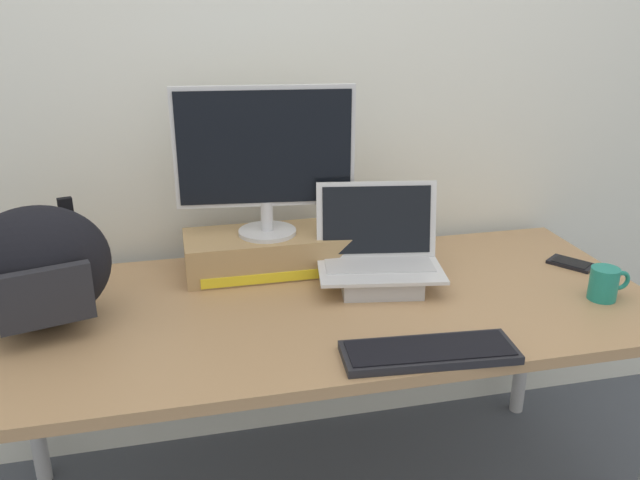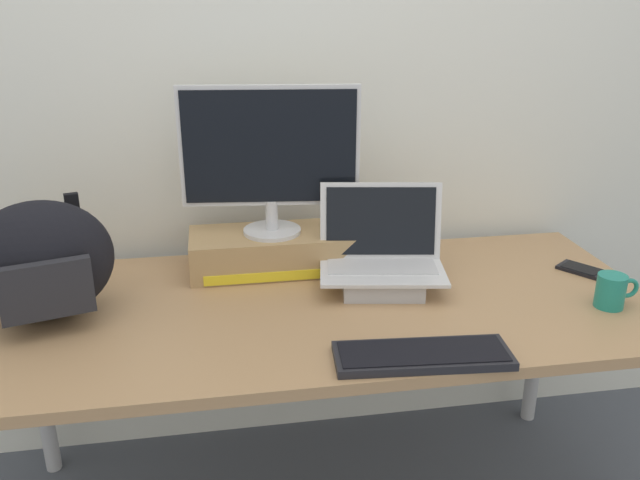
{
  "view_description": "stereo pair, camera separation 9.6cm",
  "coord_description": "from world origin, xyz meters",
  "views": [
    {
      "loc": [
        -0.36,
        -1.56,
        1.51
      ],
      "look_at": [
        0.0,
        0.0,
        0.9
      ],
      "focal_mm": 36.79,
      "sensor_mm": 36.0,
      "label": 1
    },
    {
      "loc": [
        -0.27,
        -1.58,
        1.51
      ],
      "look_at": [
        0.0,
        0.0,
        0.9
      ],
      "focal_mm": 36.79,
      "sensor_mm": 36.0,
      "label": 2
    }
  ],
  "objects": [
    {
      "name": "external_keyboard",
      "position": [
        0.18,
        -0.33,
        0.73
      ],
      "size": [
        0.41,
        0.17,
        0.02
      ],
      "rotation": [
        0.0,
        0.0,
        -0.08
      ],
      "color": "black",
      "rests_on": "desk"
    },
    {
      "name": "plush_toy",
      "position": [
        -0.77,
        0.29,
        0.76
      ],
      "size": [
        0.08,
        0.08,
        0.08
      ],
      "color": "gold",
      "rests_on": "desk"
    },
    {
      "name": "messenger_backpack",
      "position": [
        -0.7,
        0.03,
        0.88
      ],
      "size": [
        0.4,
        0.31,
        0.31
      ],
      "rotation": [
        0.0,
        0.0,
        0.27
      ],
      "color": "black",
      "rests_on": "desk"
    },
    {
      "name": "desktop_monitor",
      "position": [
        -0.1,
        0.25,
        1.07
      ],
      "size": [
        0.51,
        0.17,
        0.43
      ],
      "rotation": [
        0.0,
        0.0,
        -0.11
      ],
      "color": "silver",
      "rests_on": "toner_box_yellow"
    },
    {
      "name": "open_laptop",
      "position": [
        0.19,
        0.07,
        0.78
      ],
      "size": [
        0.38,
        0.28,
        0.28
      ],
      "rotation": [
        0.0,
        0.0,
        -0.17
      ],
      "color": "#ADADB2",
      "rests_on": "desk"
    },
    {
      "name": "toner_box_yellow",
      "position": [
        -0.1,
        0.25,
        0.78
      ],
      "size": [
        0.49,
        0.22,
        0.12
      ],
      "color": "#A88456",
      "rests_on": "desk"
    },
    {
      "name": "cell_phone",
      "position": [
        0.81,
        0.07,
        0.73
      ],
      "size": [
        0.14,
        0.15,
        0.01
      ],
      "rotation": [
        0.0,
        0.0,
        0.62
      ],
      "color": "black",
      "rests_on": "desk"
    },
    {
      "name": "coffee_mug",
      "position": [
        0.76,
        -0.15,
        0.77
      ],
      "size": [
        0.12,
        0.08,
        0.09
      ],
      "color": "#1E7F70",
      "rests_on": "desk"
    },
    {
      "name": "back_wall",
      "position": [
        0.0,
        0.5,
        1.3
      ],
      "size": [
        7.0,
        0.1,
        2.6
      ],
      "primitive_type": "cube",
      "color": "silver",
      "rests_on": "ground"
    },
    {
      "name": "desk",
      "position": [
        0.0,
        0.0,
        0.66
      ],
      "size": [
        1.83,
        0.81,
        0.72
      ],
      "color": "#A87F56",
      "rests_on": "ground"
    }
  ]
}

